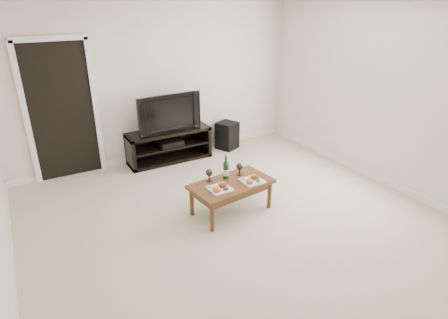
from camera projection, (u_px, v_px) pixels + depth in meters
floor at (247, 232)px, 4.53m from camera, size 5.50×5.50×0.00m
back_wall at (158, 83)px, 6.22m from camera, size 5.00×0.04×2.60m
doorway at (62, 113)px, 5.60m from camera, size 0.90×0.02×2.05m
media_console at (169, 145)px, 6.42m from camera, size 1.42×0.45×0.55m
television at (167, 112)px, 6.18m from camera, size 1.11×0.21×0.64m
av_receiver at (170, 143)px, 6.40m from camera, size 0.41×0.31×0.08m
subwoofer at (227, 135)px, 6.96m from camera, size 0.44×0.44×0.50m
coffee_table at (231, 197)px, 4.89m from camera, size 1.12×0.70×0.42m
plate_left at (220, 187)px, 4.62m from camera, size 0.27×0.27×0.07m
plate_right at (252, 179)px, 4.82m from camera, size 0.27×0.27×0.07m
wine_bottle at (226, 166)px, 4.86m from camera, size 0.07×0.07×0.35m
goblet_left at (209, 175)px, 4.82m from camera, size 0.09×0.09×0.17m
goblet_right at (240, 169)px, 4.99m from camera, size 0.09×0.09×0.17m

